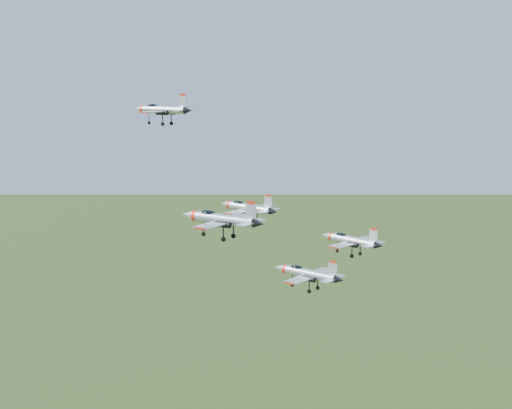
% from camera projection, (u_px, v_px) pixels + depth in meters
% --- Properties ---
extents(jet_lead, '(12.84, 10.63, 3.43)m').
position_uv_depth(jet_lead, '(161.00, 109.00, 120.69)').
color(jet_lead, silver).
extents(jet_left_high, '(10.87, 9.17, 2.93)m').
position_uv_depth(jet_left_high, '(247.00, 207.00, 103.12)').
color(jet_left_high, silver).
extents(jet_right_high, '(11.24, 9.30, 3.00)m').
position_uv_depth(jet_right_high, '(221.00, 219.00, 80.57)').
color(jet_right_high, silver).
extents(jet_left_low, '(10.74, 9.14, 2.92)m').
position_uv_depth(jet_left_low, '(350.00, 240.00, 101.97)').
color(jet_left_low, silver).
extents(jet_right_low, '(10.68, 8.97, 2.86)m').
position_uv_depth(jet_right_low, '(307.00, 273.00, 90.84)').
color(jet_right_low, silver).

